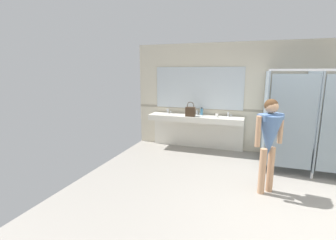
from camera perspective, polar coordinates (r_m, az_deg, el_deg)
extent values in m
cube|color=gray|center=(4.26, 28.51, -19.06)|extent=(7.56, 5.99, 0.10)
cube|color=beige|center=(6.48, 25.84, 4.34)|extent=(7.56, 0.12, 2.70)
cube|color=#9E937F|center=(6.46, 25.67, 1.62)|extent=(7.56, 0.01, 0.06)
cube|color=silver|center=(6.31, 6.34, 0.38)|extent=(2.39, 0.54, 0.14)
cube|color=silver|center=(6.63, 6.70, -3.06)|extent=(2.39, 0.08, 0.75)
cube|color=beige|center=(6.50, -0.58, 0.94)|extent=(0.42, 0.29, 0.11)
cylinder|color=silver|center=(6.68, 0.02, 2.12)|extent=(0.04, 0.04, 0.11)
cylinder|color=silver|center=(6.62, -0.14, 2.44)|extent=(0.03, 0.11, 0.03)
sphere|color=silver|center=(6.67, 0.61, 1.89)|extent=(0.04, 0.04, 0.04)
cube|color=beige|center=(6.28, 6.29, 0.51)|extent=(0.42, 0.29, 0.11)
cylinder|color=silver|center=(6.46, 6.72, 1.75)|extent=(0.04, 0.04, 0.11)
cylinder|color=silver|center=(6.40, 6.62, 2.07)|extent=(0.03, 0.11, 0.03)
sphere|color=silver|center=(6.46, 7.34, 1.51)|extent=(0.04, 0.04, 0.04)
cube|color=beige|center=(6.16, 13.54, 0.05)|extent=(0.42, 0.29, 0.11)
cylinder|color=silver|center=(6.35, 13.76, 1.32)|extent=(0.04, 0.04, 0.11)
cylinder|color=silver|center=(6.28, 13.74, 1.65)|extent=(0.03, 0.11, 0.03)
sphere|color=silver|center=(6.35, 14.39, 1.08)|extent=(0.04, 0.04, 0.04)
cube|color=silver|center=(6.49, 7.03, 7.38)|extent=(2.29, 0.02, 1.07)
cube|color=gray|center=(5.74, 21.55, 1.01)|extent=(0.03, 1.34, 1.89)
cylinder|color=silver|center=(5.41, 21.03, -10.61)|extent=(0.05, 0.05, 0.12)
cube|color=gray|center=(5.85, 30.16, 0.44)|extent=(0.03, 1.34, 1.89)
cylinder|color=silver|center=(5.52, 30.32, -10.97)|extent=(0.05, 0.05, 0.12)
cube|color=gray|center=(5.15, 26.70, -0.50)|extent=(0.80, 0.03, 1.79)
cube|color=#B7BABF|center=(5.14, 32.56, 9.77)|extent=(1.82, 0.04, 0.04)
cylinder|color=tan|center=(4.54, 22.64, -10.54)|extent=(0.11, 0.11, 0.77)
cylinder|color=tan|center=(4.42, 20.98, -11.02)|extent=(0.11, 0.11, 0.77)
cone|color=#4C6B99|center=(4.30, 22.40, -3.31)|extent=(0.57, 0.57, 0.67)
cube|color=#4C6B99|center=(4.24, 22.70, 0.68)|extent=(0.42, 0.40, 0.10)
cylinder|color=tan|center=(4.45, 24.64, -1.85)|extent=(0.08, 0.08, 0.49)
cylinder|color=tan|center=(4.11, 20.15, -2.52)|extent=(0.08, 0.08, 0.49)
sphere|color=tan|center=(4.21, 22.87, 2.88)|extent=(0.21, 0.21, 0.21)
sphere|color=#472D19|center=(4.22, 22.79, 3.10)|extent=(0.21, 0.21, 0.21)
cube|color=#3F2D1E|center=(6.18, 5.20, 1.93)|extent=(0.23, 0.13, 0.24)
torus|color=#3F2D1E|center=(6.15, 5.23, 3.38)|extent=(0.18, 0.02, 0.18)
cylinder|color=teal|center=(6.42, 7.79, 1.90)|extent=(0.07, 0.07, 0.16)
cylinder|color=black|center=(6.40, 7.82, 2.78)|extent=(0.03, 0.03, 0.04)
cylinder|color=white|center=(6.16, 11.24, 1.02)|extent=(0.07, 0.07, 0.08)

